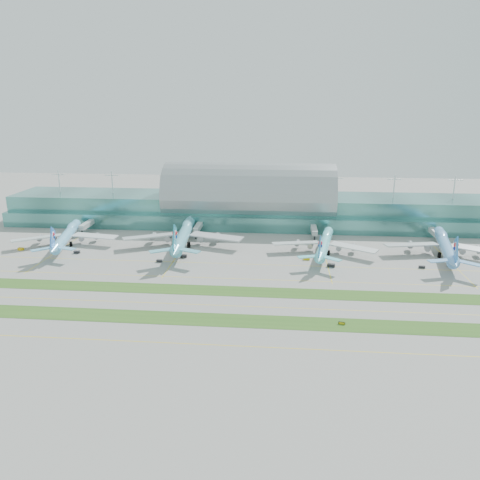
# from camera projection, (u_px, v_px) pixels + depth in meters

# --- Properties ---
(ground) EXTENTS (700.00, 700.00, 0.00)m
(ground) POSITION_uv_depth(u_px,v_px,m) (229.00, 293.00, 214.37)
(ground) COLOR gray
(ground) RESTS_ON ground
(terminal) EXTENTS (340.00, 69.10, 36.00)m
(terminal) POSITION_uv_depth(u_px,v_px,m) (249.00, 204.00, 333.26)
(terminal) COLOR #3D7A75
(terminal) RESTS_ON ground
(grass_strip_near) EXTENTS (420.00, 12.00, 0.08)m
(grass_strip_near) POSITION_uv_depth(u_px,v_px,m) (222.00, 320.00, 187.63)
(grass_strip_near) COLOR #2D591E
(grass_strip_near) RESTS_ON ground
(grass_strip_far) EXTENTS (420.00, 12.00, 0.08)m
(grass_strip_far) POSITION_uv_depth(u_px,v_px,m) (230.00, 291.00, 216.27)
(grass_strip_far) COLOR #2D591E
(grass_strip_far) RESTS_ON ground
(taxiline_a) EXTENTS (420.00, 0.35, 0.01)m
(taxiline_a) POSITION_uv_depth(u_px,v_px,m) (214.00, 345.00, 168.55)
(taxiline_a) COLOR yellow
(taxiline_a) RESTS_ON ground
(taxiline_b) EXTENTS (420.00, 0.35, 0.01)m
(taxiline_b) POSITION_uv_depth(u_px,v_px,m) (226.00, 306.00, 201.00)
(taxiline_b) COLOR yellow
(taxiline_b) RESTS_ON ground
(taxiline_c) EXTENTS (420.00, 0.35, 0.01)m
(taxiline_c) POSITION_uv_depth(u_px,v_px,m) (233.00, 279.00, 231.55)
(taxiline_c) COLOR yellow
(taxiline_c) RESTS_ON ground
(taxiline_d) EXTENTS (420.00, 0.35, 0.01)m
(taxiline_d) POSITION_uv_depth(u_px,v_px,m) (238.00, 264.00, 252.55)
(taxiline_d) COLOR yellow
(taxiline_d) RESTS_ON ground
(airliner_a) EXTENTS (61.42, 70.75, 19.66)m
(airliner_a) POSITION_uv_depth(u_px,v_px,m) (67.00, 235.00, 285.08)
(airliner_a) COLOR #6FC4F4
(airliner_a) RESTS_ON ground
(airliner_b) EXTENTS (72.98, 83.09, 22.86)m
(airliner_b) POSITION_uv_depth(u_px,v_px,m) (184.00, 234.00, 283.47)
(airliner_b) COLOR #5FBCD2
(airliner_b) RESTS_ON ground
(airliner_c) EXTENTS (59.71, 68.49, 18.92)m
(airliner_c) POSITION_uv_depth(u_px,v_px,m) (325.00, 243.00, 269.63)
(airliner_c) COLOR #6DE4F1
(airliner_c) RESTS_ON ground
(airliner_d) EXTENTS (66.38, 76.27, 21.11)m
(airliner_d) POSITION_uv_depth(u_px,v_px,m) (445.00, 245.00, 263.84)
(airliner_d) COLOR #68A6E5
(airliner_d) RESTS_ON ground
(gse_a) EXTENTS (3.41, 2.48, 1.47)m
(gse_a) POSITION_uv_depth(u_px,v_px,m) (21.00, 249.00, 275.50)
(gse_a) COLOR #E7B00D
(gse_a) RESTS_ON ground
(gse_b) EXTENTS (3.50, 2.07, 1.43)m
(gse_b) POSITION_uv_depth(u_px,v_px,m) (77.00, 252.00, 269.76)
(gse_b) COLOR black
(gse_b) RESTS_ON ground
(gse_c) EXTENTS (3.14, 1.79, 1.32)m
(gse_c) POSITION_uv_depth(u_px,v_px,m) (159.00, 261.00, 255.15)
(gse_c) COLOR black
(gse_c) RESTS_ON ground
(gse_d) EXTENTS (3.62, 2.17, 1.74)m
(gse_d) POSITION_uv_depth(u_px,v_px,m) (184.00, 256.00, 262.27)
(gse_d) COLOR black
(gse_d) RESTS_ON ground
(gse_e) EXTENTS (3.72, 1.98, 1.31)m
(gse_e) POSITION_uv_depth(u_px,v_px,m) (306.00, 259.00, 258.80)
(gse_e) COLOR yellow
(gse_e) RESTS_ON ground
(gse_f) EXTENTS (4.40, 3.05, 1.70)m
(gse_f) POSITION_uv_depth(u_px,v_px,m) (331.00, 265.00, 247.72)
(gse_f) COLOR black
(gse_f) RESTS_ON ground
(gse_g) EXTENTS (3.17, 1.63, 1.34)m
(gse_g) POSITION_uv_depth(u_px,v_px,m) (422.00, 267.00, 245.81)
(gse_g) COLOR black
(gse_g) RESTS_ON ground
(gse_h) EXTENTS (3.77, 2.42, 1.60)m
(gse_h) POSITION_uv_depth(u_px,v_px,m) (451.00, 266.00, 247.52)
(gse_h) COLOR black
(gse_h) RESTS_ON ground
(taxiway_sign_east) EXTENTS (2.64, 0.82, 1.12)m
(taxiway_sign_east) POSITION_uv_depth(u_px,v_px,m) (342.00, 323.00, 183.82)
(taxiway_sign_east) COLOR black
(taxiway_sign_east) RESTS_ON ground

